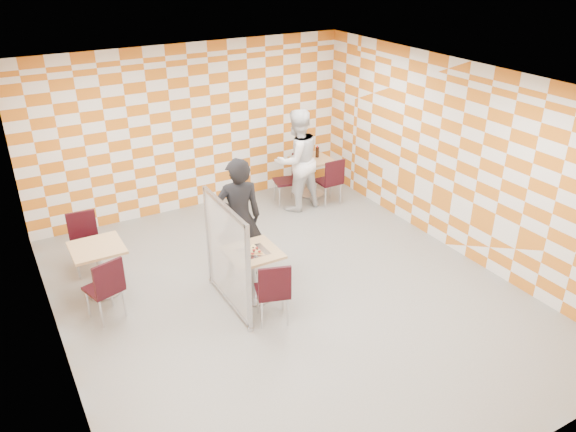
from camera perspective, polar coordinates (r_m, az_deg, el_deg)
The scene contains 15 objects.
room_shell at distance 7.77m, azimuth -1.89°, elevation 3.13°, with size 7.00×7.00×7.00m.
main_table at distance 7.78m, azimuth -3.57°, elevation -5.12°, with size 0.70×0.70×0.75m.
second_table at distance 10.98m, azimuth 2.44°, elevation 4.66°, with size 0.70×0.70×0.75m.
empty_table at distance 8.31m, azimuth -18.64°, elevation -4.40°, with size 0.70×0.70×0.75m.
chair_main_front at distance 7.24m, azimuth -1.48°, elevation -7.41°, with size 0.53×0.54×0.92m.
chair_second_front at distance 10.53m, azimuth 4.41°, elevation 3.83°, with size 0.43×0.44×0.92m.
chair_second_side at distance 10.60m, azimuth 0.26°, elevation 4.07°, with size 0.51×0.50×0.92m.
chair_empty_near at distance 7.68m, azimuth -17.97°, elevation -6.69°, with size 0.53×0.53×0.92m.
chair_empty_far at distance 8.95m, azimuth -19.98°, elevation -2.06°, with size 0.46×0.47×0.92m.
partition at distance 7.50m, azimuth -6.20°, elevation -4.04°, with size 0.08×1.38×1.55m.
man_dark at distance 8.13m, azimuth -5.03°, elevation -0.28°, with size 0.68×0.45×1.86m, color black.
man_white at distance 10.24m, azimuth 0.91°, elevation 5.68°, with size 0.92×0.72×1.89m, color white.
pizza_on_foil at distance 7.64m, azimuth -3.57°, elevation -3.52°, with size 0.40×0.40×0.04m.
sport_bottle at distance 10.86m, azimuth 1.54°, elevation 6.29°, with size 0.06×0.06×0.20m.
soda_bottle at distance 10.94m, azimuth 2.99°, elevation 6.51°, with size 0.07×0.07×0.23m.
Camera 1 is at (-3.30, -5.79, 4.57)m, focal length 35.00 mm.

